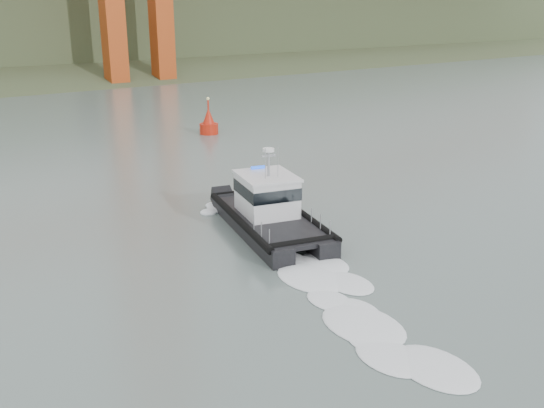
{
  "coord_description": "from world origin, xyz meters",
  "views": [
    {
      "loc": [
        -17.54,
        -16.68,
        11.87
      ],
      "look_at": [
        -0.9,
        6.78,
        2.4
      ],
      "focal_mm": 40.0,
      "sensor_mm": 36.0,
      "label": 1
    }
  ],
  "objects": [
    {
      "name": "patrol_boat",
      "position": [
        0.47,
        9.01,
        1.2
      ],
      "size": [
        5.82,
        10.46,
        4.8
      ],
      "rotation": [
        0.0,
        0.0,
        -0.24
      ],
      "color": "black",
      "rests_on": "ground"
    },
    {
      "name": "ground",
      "position": [
        0.0,
        0.0,
        0.0
      ],
      "size": [
        400.0,
        400.0,
        0.0
      ],
      "primitive_type": "plane",
      "color": "#566662",
      "rests_on": "ground"
    },
    {
      "name": "nav_buoy",
      "position": [
        10.96,
        34.04,
        0.99
      ],
      "size": [
        1.8,
        1.8,
        3.75
      ],
      "color": "#B11D0C",
      "rests_on": "ground"
    }
  ]
}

